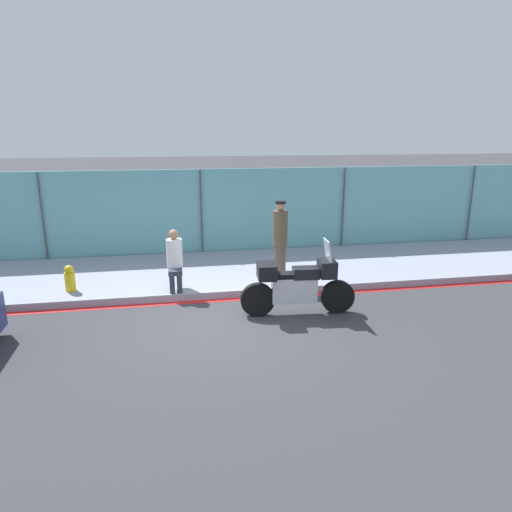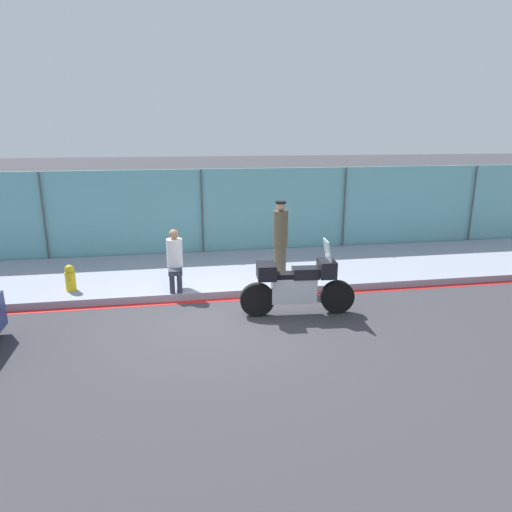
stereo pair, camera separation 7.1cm
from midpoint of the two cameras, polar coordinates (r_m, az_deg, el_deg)
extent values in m
plane|color=#38383D|center=(9.06, -4.82, -8.26)|extent=(120.00, 120.00, 0.00)
cube|color=#8E93A3|center=(11.89, -6.28, -2.03)|extent=(32.04, 3.55, 0.16)
cube|color=red|center=(10.15, -5.48, -5.57)|extent=(32.04, 0.18, 0.01)
cube|color=#6BB2B7|center=(13.42, -7.02, 5.25)|extent=(30.43, 0.08, 2.57)
cylinder|color=#4C4C51|center=(13.77, -25.24, 4.15)|extent=(0.05, 0.05, 2.57)
cylinder|color=#4C4C51|center=(13.32, -6.99, 5.18)|extent=(0.05, 0.05, 2.57)
cylinder|color=#4C4C51|center=(14.22, 10.70, 5.67)|extent=(0.05, 0.05, 2.57)
cylinder|color=#4C4C51|center=(16.26, 25.12, 5.68)|extent=(0.05, 0.05, 2.57)
cylinder|color=black|center=(9.50, 9.95, -5.04)|extent=(0.70, 0.19, 0.69)
cylinder|color=black|center=(9.21, -0.03, -5.48)|extent=(0.70, 0.19, 0.69)
cube|color=silver|center=(9.24, 4.57, -4.20)|extent=(0.93, 0.35, 0.52)
cube|color=black|center=(9.17, 6.03, -2.10)|extent=(0.54, 0.35, 0.22)
cube|color=black|center=(9.12, 4.00, -2.41)|extent=(0.62, 0.33, 0.10)
cube|color=black|center=(9.25, 8.65, -1.53)|extent=(0.36, 0.50, 0.34)
cube|color=silver|center=(9.14, 8.74, 0.75)|extent=(0.14, 0.43, 0.42)
cube|color=black|center=(9.03, 1.12, -1.90)|extent=(0.40, 0.53, 0.30)
cylinder|color=brown|center=(10.95, 2.79, -0.76)|extent=(0.29, 0.29, 0.83)
cylinder|color=brown|center=(10.75, 2.85, 3.49)|extent=(0.35, 0.35, 0.83)
sphere|color=tan|center=(10.66, 2.89, 6.25)|extent=(0.22, 0.22, 0.22)
cylinder|color=black|center=(10.64, 2.89, 6.74)|extent=(0.25, 0.25, 0.05)
cylinder|color=#2D3342|center=(10.17, -10.63, -3.44)|extent=(0.11, 0.11, 0.44)
cylinder|color=#2D3342|center=(10.17, -9.73, -3.39)|extent=(0.11, 0.11, 0.44)
cube|color=#2D3342|center=(10.32, -10.25, -1.86)|extent=(0.30, 0.44, 0.10)
cylinder|color=white|center=(10.43, -10.35, 0.40)|extent=(0.36, 0.36, 0.63)
sphere|color=#A37556|center=(10.33, -10.46, 2.68)|extent=(0.22, 0.22, 0.22)
cylinder|color=gold|center=(10.99, -22.39, -2.98)|extent=(0.22, 0.22, 0.43)
sphere|color=gold|center=(10.91, -22.53, -1.59)|extent=(0.20, 0.20, 0.20)
cylinder|color=gold|center=(10.87, -22.52, -3.07)|extent=(0.08, 0.09, 0.08)
camera|label=1|loc=(0.04, -90.20, -0.06)|focal=32.00mm
camera|label=2|loc=(0.04, 89.80, 0.06)|focal=32.00mm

